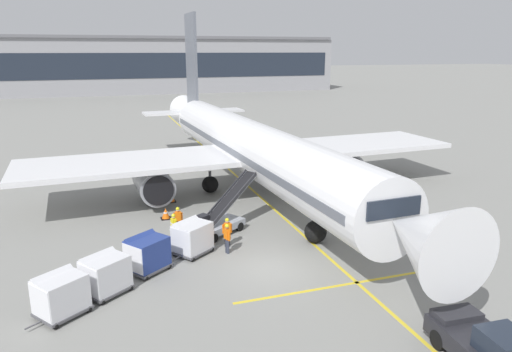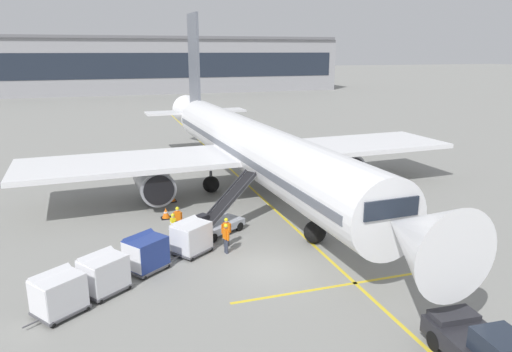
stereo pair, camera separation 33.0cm
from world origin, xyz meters
name	(u,v)px [view 1 (the left image)]	position (x,y,z in m)	size (l,w,h in m)	color
ground_plane	(270,269)	(0.00, 0.00, 0.00)	(600.00, 600.00, 0.00)	gray
parked_airplane	(249,147)	(3.15, 13.57, 3.66)	(34.63, 44.95, 14.89)	white
belt_loader	(220,219)	(-1.22, 5.74, 0.92)	(4.95, 3.87, 3.42)	#A3A8B2
baggage_cart_lead	(192,237)	(-3.50, 3.20, 1.00)	(2.67, 2.47, 1.91)	#515156
baggage_cart_second	(147,253)	(-6.10, 1.80, 1.00)	(2.67, 2.47, 1.91)	#515156
baggage_cart_third	(105,273)	(-8.18, 0.06, 1.00)	(2.67, 2.47, 1.91)	#515156
baggage_cart_fourth	(60,294)	(-10.03, -1.33, 1.00)	(2.67, 2.47, 1.91)	#515156
pushback_tug	(488,348)	(4.61, -9.88, 0.83)	(2.32, 4.50, 1.83)	#232328
ground_crew_by_loader	(178,219)	(-3.75, 6.36, 1.00)	(0.57, 0.30, 1.74)	#333847
ground_crew_by_carts	(227,230)	(-1.38, 3.53, 1.00)	(0.57, 0.28, 1.74)	black
ground_crew_marshaller	(227,236)	(-1.62, 2.62, 1.00)	(0.33, 0.56, 1.74)	#333847
ground_crew_wingwalker	(174,226)	(-4.18, 5.23, 1.00)	(0.34, 0.55, 1.74)	black
safety_cone_engine_keepout	(166,214)	(-4.13, 9.33, 0.37)	(0.67, 0.67, 0.75)	black
safety_cone_wingtip	(158,194)	(-4.08, 13.91, 0.37)	(0.68, 0.68, 0.77)	black
safety_cone_nose_mark	(171,197)	(-3.22, 12.90, 0.36)	(0.65, 0.65, 0.74)	black
apron_guidance_line_lead_in	(257,194)	(3.51, 12.77, 0.00)	(0.20, 110.00, 0.01)	yellow
apron_guidance_line_stop_bar	(351,284)	(3.19, -2.76, 0.00)	(12.00, 0.20, 0.01)	yellow
terminal_building	(92,65)	(-8.70, 112.87, 7.19)	(128.54, 21.84, 14.49)	#939399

